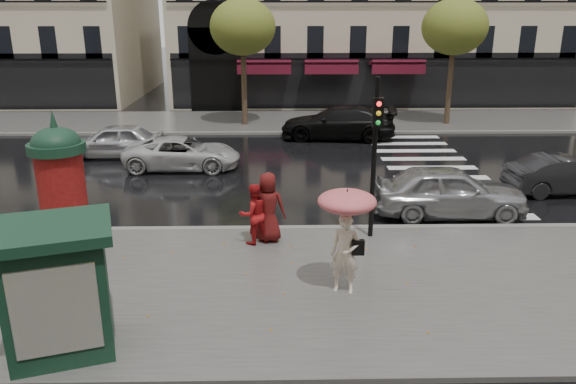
{
  "coord_description": "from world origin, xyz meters",
  "views": [
    {
      "loc": [
        -0.28,
        -12.11,
        6.21
      ],
      "look_at": [
        0.0,
        1.5,
        1.7
      ],
      "focal_mm": 35.0,
      "sensor_mm": 36.0,
      "label": 1
    }
  ],
  "objects_px": {
    "woman_umbrella": "(346,224)",
    "car_black": "(338,123)",
    "car_white": "(182,153)",
    "car_darkgrey": "(566,175)",
    "woman_red": "(254,214)",
    "car_far_silver": "(114,141)",
    "man_burgundy": "(268,207)",
    "morris_column": "(62,187)",
    "newsstand": "(57,288)",
    "traffic_light": "(375,144)",
    "car_silver": "(449,191)"
  },
  "relations": [
    {
      "from": "woman_umbrella",
      "to": "car_black",
      "type": "height_order",
      "value": "woman_umbrella"
    },
    {
      "from": "car_white",
      "to": "car_black",
      "type": "height_order",
      "value": "car_black"
    },
    {
      "from": "woman_umbrella",
      "to": "car_darkgrey",
      "type": "height_order",
      "value": "woman_umbrella"
    },
    {
      "from": "woman_red",
      "to": "car_far_silver",
      "type": "bearing_deg",
      "value": -82.12
    },
    {
      "from": "man_burgundy",
      "to": "car_far_silver",
      "type": "height_order",
      "value": "man_burgundy"
    },
    {
      "from": "morris_column",
      "to": "woman_umbrella",
      "type": "bearing_deg",
      "value": -18.24
    },
    {
      "from": "woman_red",
      "to": "morris_column",
      "type": "distance_m",
      "value": 4.9
    },
    {
      "from": "woman_red",
      "to": "man_burgundy",
      "type": "distance_m",
      "value": 0.44
    },
    {
      "from": "man_burgundy",
      "to": "newsstand",
      "type": "xyz_separation_m",
      "value": [
        -3.72,
        -5.07,
        0.32
      ]
    },
    {
      "from": "car_black",
      "to": "woman_red",
      "type": "bearing_deg",
      "value": -8.73
    },
    {
      "from": "car_darkgrey",
      "to": "car_black",
      "type": "xyz_separation_m",
      "value": [
        -7.02,
        8.65,
        0.13
      ]
    },
    {
      "from": "newsstand",
      "to": "car_black",
      "type": "height_order",
      "value": "newsstand"
    },
    {
      "from": "woman_umbrella",
      "to": "traffic_light",
      "type": "relative_size",
      "value": 0.56
    },
    {
      "from": "woman_red",
      "to": "traffic_light",
      "type": "relative_size",
      "value": 0.38
    },
    {
      "from": "traffic_light",
      "to": "newsstand",
      "type": "distance_m",
      "value": 8.51
    },
    {
      "from": "newsstand",
      "to": "car_silver",
      "type": "height_order",
      "value": "newsstand"
    },
    {
      "from": "man_burgundy",
      "to": "car_silver",
      "type": "height_order",
      "value": "man_burgundy"
    },
    {
      "from": "traffic_light",
      "to": "newsstand",
      "type": "bearing_deg",
      "value": -141.37
    },
    {
      "from": "morris_column",
      "to": "car_white",
      "type": "relative_size",
      "value": 0.81
    },
    {
      "from": "woman_red",
      "to": "car_darkgrey",
      "type": "xyz_separation_m",
      "value": [
        10.66,
        4.38,
        -0.28
      ]
    },
    {
      "from": "traffic_light",
      "to": "man_burgundy",
      "type": "bearing_deg",
      "value": -176.47
    },
    {
      "from": "car_silver",
      "to": "car_far_silver",
      "type": "bearing_deg",
      "value": 60.91
    },
    {
      "from": "car_black",
      "to": "car_far_silver",
      "type": "height_order",
      "value": "car_black"
    },
    {
      "from": "man_burgundy",
      "to": "car_black",
      "type": "bearing_deg",
      "value": -93.45
    },
    {
      "from": "newsstand",
      "to": "car_white",
      "type": "distance_m",
      "value": 12.72
    },
    {
      "from": "man_burgundy",
      "to": "car_darkgrey",
      "type": "bearing_deg",
      "value": -146.96
    },
    {
      "from": "car_white",
      "to": "newsstand",
      "type": "bearing_deg",
      "value": -179.42
    },
    {
      "from": "traffic_light",
      "to": "car_black",
      "type": "bearing_deg",
      "value": 88.17
    },
    {
      "from": "car_white",
      "to": "car_black",
      "type": "xyz_separation_m",
      "value": [
        6.78,
        5.23,
        0.17
      ]
    },
    {
      "from": "woman_umbrella",
      "to": "car_black",
      "type": "xyz_separation_m",
      "value": [
        1.51,
        15.79,
        -0.93
      ]
    },
    {
      "from": "traffic_light",
      "to": "newsstand",
      "type": "relative_size",
      "value": 1.76
    },
    {
      "from": "traffic_light",
      "to": "car_darkgrey",
      "type": "relative_size",
      "value": 1.07
    },
    {
      "from": "morris_column",
      "to": "car_silver",
      "type": "distance_m",
      "value": 11.13
    },
    {
      "from": "car_black",
      "to": "car_far_silver",
      "type": "xyz_separation_m",
      "value": [
        -10.01,
        -3.37,
        -0.08
      ]
    },
    {
      "from": "traffic_light",
      "to": "car_black",
      "type": "height_order",
      "value": "traffic_light"
    },
    {
      "from": "car_darkgrey",
      "to": "car_black",
      "type": "distance_m",
      "value": 11.14
    },
    {
      "from": "traffic_light",
      "to": "car_white",
      "type": "bearing_deg",
      "value": 130.53
    },
    {
      "from": "woman_umbrella",
      "to": "car_far_silver",
      "type": "xyz_separation_m",
      "value": [
        -8.5,
        12.42,
        -1.01
      ]
    },
    {
      "from": "man_burgundy",
      "to": "car_silver",
      "type": "xyz_separation_m",
      "value": [
        5.55,
        2.13,
        -0.28
      ]
    },
    {
      "from": "car_silver",
      "to": "traffic_light",
      "type": "bearing_deg",
      "value": 127.61
    },
    {
      "from": "car_silver",
      "to": "morris_column",
      "type": "bearing_deg",
      "value": 106.33
    },
    {
      "from": "traffic_light",
      "to": "car_far_silver",
      "type": "relative_size",
      "value": 1.03
    },
    {
      "from": "car_black",
      "to": "car_white",
      "type": "bearing_deg",
      "value": -45.47
    },
    {
      "from": "traffic_light",
      "to": "car_silver",
      "type": "xyz_separation_m",
      "value": [
        2.71,
        1.95,
        -1.98
      ]
    },
    {
      "from": "man_burgundy",
      "to": "morris_column",
      "type": "distance_m",
      "value": 5.28
    },
    {
      "from": "car_white",
      "to": "car_black",
      "type": "bearing_deg",
      "value": -50.87
    },
    {
      "from": "woman_red",
      "to": "car_black",
      "type": "height_order",
      "value": "woman_red"
    },
    {
      "from": "woman_red",
      "to": "man_burgundy",
      "type": "xyz_separation_m",
      "value": [
        0.39,
        0.17,
        0.13
      ]
    },
    {
      "from": "woman_umbrella",
      "to": "woman_red",
      "type": "distance_m",
      "value": 3.57
    },
    {
      "from": "traffic_light",
      "to": "car_silver",
      "type": "distance_m",
      "value": 3.88
    }
  ]
}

